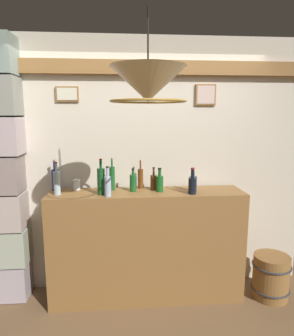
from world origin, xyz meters
The scene contains 17 objects.
panelled_rear_partition centered at (0.00, 1.10, 1.40)m, with size 3.53×0.15×2.68m.
stone_pillar centered at (-1.41, 0.94, 1.32)m, with size 0.41×0.36×2.61m.
bar_shelf_unit centered at (0.00, 0.80, 0.57)m, with size 1.95×0.43×1.13m, color olive.
liquor_bottle_port centered at (-0.92, 0.95, 1.25)m, with size 0.07×0.07×0.32m.
liquor_bottle_amaro centered at (-0.44, 0.74, 1.27)m, with size 0.07×0.07×0.35m.
liquor_bottle_bourbon centered at (-0.86, 0.77, 1.25)m, with size 0.07×0.07×0.32m.
liquor_bottle_vermouth centered at (0.47, 0.78, 1.21)m, with size 0.07×0.07×0.21m.
liquor_bottle_vodka centered at (0.43, 0.69, 1.23)m, with size 0.08×0.08×0.26m.
liquor_bottle_whiskey centered at (0.08, 0.89, 1.21)m, with size 0.07×0.07×0.23m.
liquor_bottle_scotch centered at (-0.34, 0.91, 1.26)m, with size 0.06×0.06×0.33m.
liquor_bottle_tequila centered at (-0.13, 0.83, 1.22)m, with size 0.06×0.06×0.23m.
liquor_bottle_brandy centered at (-0.38, 0.67, 1.24)m, with size 0.06×0.06×0.29m.
liquor_bottle_rye centered at (0.13, 0.81, 1.22)m, with size 0.07×0.07×0.24m.
liquor_bottle_sherry centered at (-0.05, 0.96, 1.24)m, with size 0.06×0.06×0.29m.
glass_tumbler_rocks centered at (-0.71, 0.95, 1.18)m, with size 0.07×0.07×0.11m.
pendant_lamp centered at (-0.06, -0.07, 2.08)m, with size 0.51×0.51×0.60m.
wooden_barrel centered at (1.29, 0.67, 0.23)m, with size 0.39×0.39×0.46m.
Camera 1 is at (-0.25, -2.15, 1.90)m, focal length 32.78 mm.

